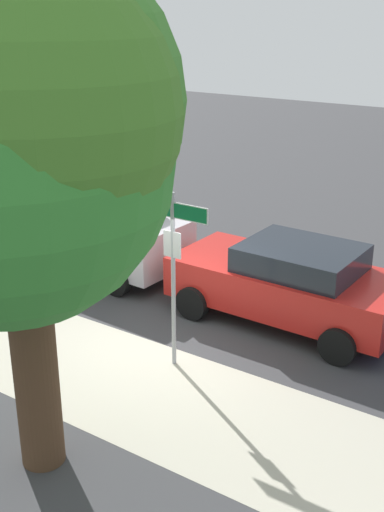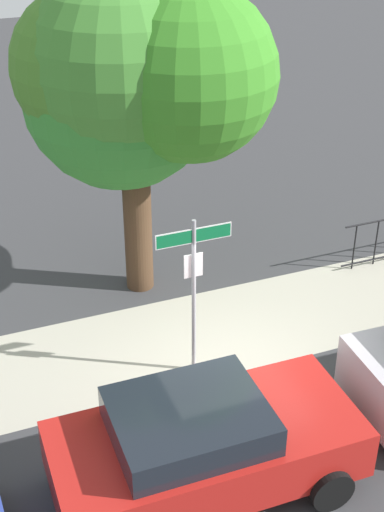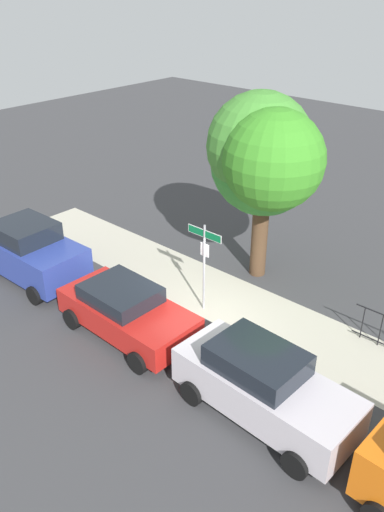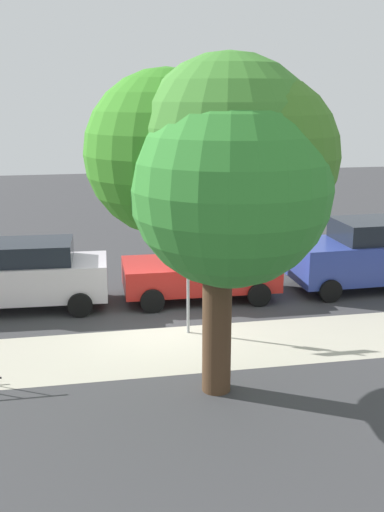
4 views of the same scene
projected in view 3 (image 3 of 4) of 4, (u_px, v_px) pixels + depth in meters
The scene contains 7 objects.
ground_plane at pixel (205, 319), 15.96m from camera, with size 60.00×60.00×0.00m, color #38383A.
sidewalk_strip at pixel (284, 326), 15.64m from camera, with size 24.00×2.60×0.00m, color #B1AB98.
street_sign at pixel (204, 252), 15.49m from camera, with size 1.27×0.07×2.91m.
shade_tree at pixel (263, 154), 16.29m from camera, with size 4.43×4.33×6.30m.
car_blue at pixel (31, 252), 17.65m from camera, with size 4.06×2.24×2.04m.
car_red at pixel (126, 311), 14.96m from camera, with size 4.29×2.16×1.52m.
car_silver at pixel (263, 385), 12.06m from camera, with size 4.51×2.12×1.83m.
Camera 3 is at (8.40, -10.03, 9.36)m, focal length 36.39 mm.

